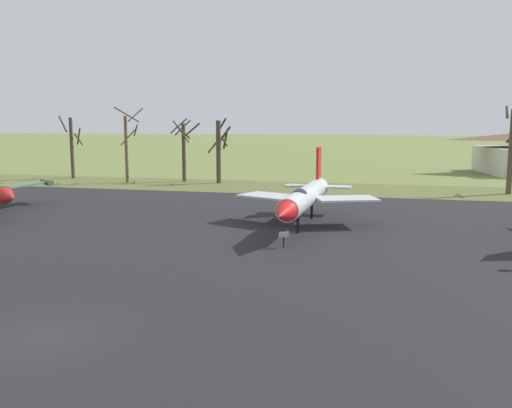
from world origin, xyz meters
TOP-DOWN VIEW (x-y plane):
  - ground_plane at (0.00, 0.00)m, footprint 600.00×600.00m
  - asphalt_apron at (0.00, 14.50)m, footprint 84.66×48.32m
  - grass_verge_strip at (0.00, 44.66)m, footprint 144.66×12.00m
  - jet_fighter_rear_center at (5.62, 22.05)m, footprint 10.48×15.66m
  - info_placard_rear_center at (5.47, 15.33)m, footprint 0.63×0.34m
  - bare_tree_far_left at (-29.00, 48.15)m, footprint 3.02×3.03m
  - bare_tree_left_of_center at (-19.60, 45.22)m, footprint 3.33×4.11m
  - bare_tree_center at (-13.45, 48.08)m, footprint 3.75×3.13m
  - bare_tree_right_of_center at (-8.64, 47.35)m, footprint 2.78×2.43m
  - bare_tree_far_right at (23.27, 44.73)m, footprint 2.90×2.74m

SIDE VIEW (x-z plane):
  - ground_plane at x=0.00m, z-range 0.00..0.00m
  - asphalt_apron at x=0.00m, z-range 0.00..0.05m
  - grass_verge_strip at x=0.00m, z-range 0.00..0.06m
  - info_placard_rear_center at x=5.47m, z-range 0.13..1.13m
  - jet_fighter_rear_center at x=5.62m, z-range -0.54..4.84m
  - bare_tree_right_of_center at x=-8.64m, z-range 0.26..8.12m
  - bare_tree_center at x=-13.45m, z-range 0.39..8.23m
  - bare_tree_far_left at x=-29.00m, z-range 0.27..8.43m
  - bare_tree_far_right at x=23.27m, z-range 0.17..9.17m
  - bare_tree_left_of_center at x=-19.60m, z-range 0.12..9.27m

